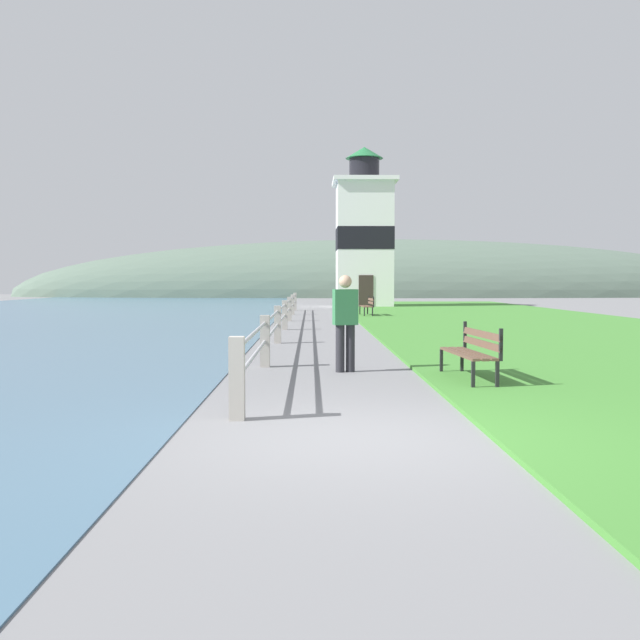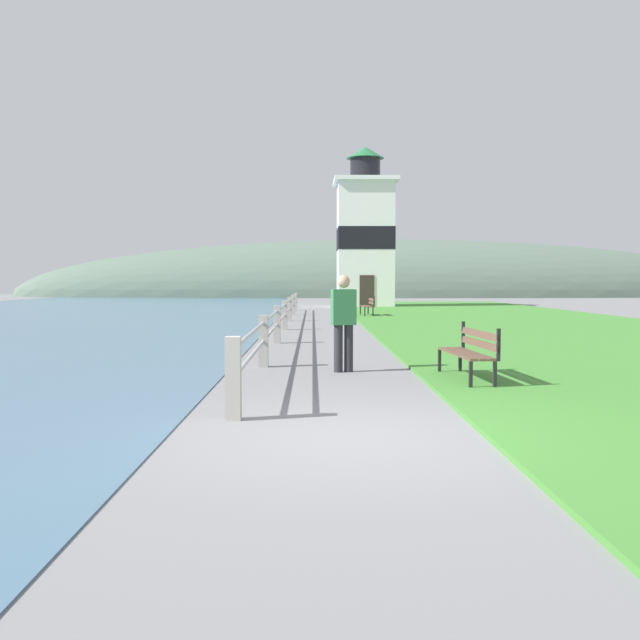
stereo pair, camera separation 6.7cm
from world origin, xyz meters
name	(u,v)px [view 1 (the left image)]	position (x,y,z in m)	size (l,w,h in m)	color
ground_plane	(354,438)	(0.00, 0.00, 0.00)	(160.00, 160.00, 0.00)	slate
grass_verge	(522,324)	(7.43, 18.93, 0.03)	(12.00, 56.80, 0.06)	#428433
seawall_railing	(285,312)	(-1.33, 16.59, 0.58)	(0.18, 31.36, 0.99)	#A8A399
park_bench_near	(473,349)	(2.19, 4.11, 0.54)	(0.61, 1.96, 0.94)	brown
park_bench_midway	(368,305)	(2.21, 25.58, 0.54)	(0.55, 1.89, 0.94)	brown
lighthouse	(364,236)	(2.96, 38.14, 4.47)	(3.99, 3.99, 10.12)	white
person_strolling	(345,320)	(0.17, 5.44, 0.95)	(0.46, 0.31, 1.75)	#28282D
distant_hillside	(390,296)	(8.00, 67.86, 0.00)	(80.00, 16.00, 12.00)	#566B5B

